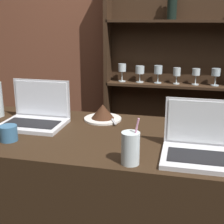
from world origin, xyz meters
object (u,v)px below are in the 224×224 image
object	(u,v)px
cake_plate	(103,113)
coffee_cup	(8,133)
laptop_near	(36,115)
laptop_far	(203,146)
water_glass	(130,148)

from	to	relation	value
cake_plate	coffee_cup	xyz separation A→B (m)	(-0.32, -0.38, -0.00)
laptop_near	laptop_far	xyz separation A→B (m)	(0.80, -0.21, -0.00)
laptop_near	laptop_far	bearing A→B (deg)	-14.85
laptop_far	cake_plate	size ratio (longest dim) A/B	1.57
coffee_cup	cake_plate	bearing A→B (deg)	49.40
laptop_far	cake_plate	bearing A→B (deg)	144.22
laptop_near	water_glass	world-z (taller)	laptop_near
laptop_near	coffee_cup	bearing A→B (deg)	-93.35
laptop_near	water_glass	size ratio (longest dim) A/B	1.74
laptop_far	coffee_cup	xyz separation A→B (m)	(-0.82, -0.02, -0.01)
cake_plate	water_glass	size ratio (longest dim) A/B	1.11
cake_plate	water_glass	world-z (taller)	water_glass
laptop_far	coffee_cup	world-z (taller)	laptop_far
cake_plate	coffee_cup	bearing A→B (deg)	-130.60
laptop_far	coffee_cup	distance (m)	0.82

